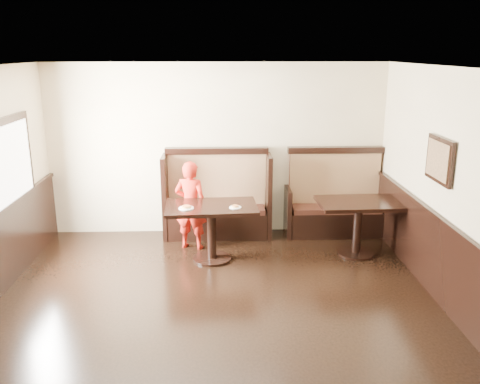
{
  "coord_description": "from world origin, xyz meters",
  "views": [
    {
      "loc": [
        0.08,
        -4.7,
        2.99
      ],
      "look_at": [
        0.34,
        2.35,
        1.0
      ],
      "focal_mm": 38.0,
      "sensor_mm": 36.0,
      "label": 1
    }
  ],
  "objects_px": {
    "booth_neighbor": "(335,206)",
    "booth_main": "(217,204)",
    "child": "(191,205)",
    "table_neighbor": "(358,215)",
    "table_main": "(211,218)"
  },
  "relations": [
    {
      "from": "booth_neighbor",
      "to": "booth_main",
      "type": "bearing_deg",
      "value": 179.95
    },
    {
      "from": "booth_neighbor",
      "to": "table_main",
      "type": "xyz_separation_m",
      "value": [
        -2.03,
        -1.05,
        0.16
      ]
    },
    {
      "from": "booth_neighbor",
      "to": "table_main",
      "type": "height_order",
      "value": "booth_neighbor"
    },
    {
      "from": "booth_main",
      "to": "booth_neighbor",
      "type": "bearing_deg",
      "value": -0.05
    },
    {
      "from": "booth_main",
      "to": "table_neighbor",
      "type": "height_order",
      "value": "booth_main"
    },
    {
      "from": "table_main",
      "to": "table_neighbor",
      "type": "xyz_separation_m",
      "value": [
        2.17,
        0.13,
        -0.02
      ]
    },
    {
      "from": "booth_main",
      "to": "booth_neighbor",
      "type": "distance_m",
      "value": 1.95
    },
    {
      "from": "table_neighbor",
      "to": "child",
      "type": "xyz_separation_m",
      "value": [
        -2.49,
        0.35,
        0.07
      ]
    },
    {
      "from": "table_neighbor",
      "to": "child",
      "type": "bearing_deg",
      "value": 169.97
    },
    {
      "from": "booth_neighbor",
      "to": "table_neighbor",
      "type": "relative_size",
      "value": 1.35
    },
    {
      "from": "booth_main",
      "to": "child",
      "type": "relative_size",
      "value": 1.27
    },
    {
      "from": "booth_main",
      "to": "booth_neighbor",
      "type": "relative_size",
      "value": 1.06
    },
    {
      "from": "booth_neighbor",
      "to": "child",
      "type": "relative_size",
      "value": 1.2
    },
    {
      "from": "table_neighbor",
      "to": "booth_neighbor",
      "type": "bearing_deg",
      "value": 96.95
    },
    {
      "from": "table_neighbor",
      "to": "child",
      "type": "relative_size",
      "value": 0.88
    }
  ]
}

